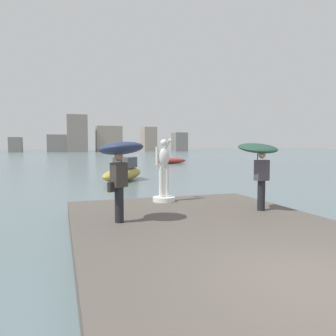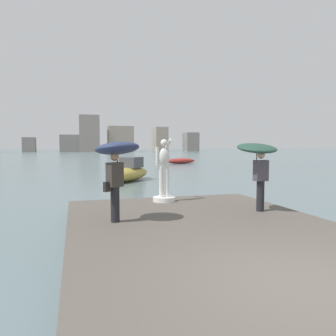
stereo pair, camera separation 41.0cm
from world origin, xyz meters
name	(u,v)px [view 1 (the left image)]	position (x,y,z in m)	size (l,w,h in m)	color
ground_plane	(88,163)	(0.00, 40.00, 0.00)	(400.00, 400.00, 0.00)	slate
pier	(231,245)	(0.00, 2.40, 0.20)	(6.41, 10.80, 0.40)	#564F47
statue_white_figure	(164,178)	(-0.08, 6.90, 1.20)	(0.76, 0.94, 2.15)	white
onlooker_left	(121,157)	(-1.99, 4.38, 2.01)	(1.53, 1.54, 2.04)	black
onlooker_right	(259,156)	(2.07, 4.55, 1.99)	(1.13, 1.16, 2.03)	black
boat_near	(123,172)	(0.46, 17.46, 0.56)	(4.03, 4.91, 1.54)	#B2993D
boat_mid	(171,161)	(10.08, 36.13, 0.34)	(4.41, 2.09, 0.69)	#9E2D28
distant_skyline	(86,139)	(5.78, 122.27, 4.88)	(84.49, 10.85, 13.41)	#A89989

